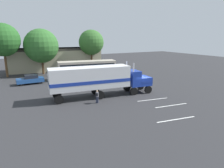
{
  "coord_description": "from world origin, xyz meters",
  "views": [
    {
      "loc": [
        -16.82,
        -22.24,
        8.04
      ],
      "look_at": [
        -4.15,
        0.82,
        1.6
      ],
      "focal_mm": 31.44,
      "sensor_mm": 36.0,
      "label": 1
    }
  ],
  "objects_px": {
    "parked_bus": "(87,68)",
    "tree_center": "(91,42)",
    "tree_left": "(41,46)",
    "tree_right": "(3,40)",
    "person_bystander": "(97,96)",
    "parked_car": "(30,79)",
    "semi_truck": "(98,79)"
  },
  "relations": [
    {
      "from": "tree_left",
      "to": "tree_right",
      "type": "distance_m",
      "value": 7.08
    },
    {
      "from": "semi_truck",
      "to": "person_bystander",
      "type": "distance_m",
      "value": 3.1
    },
    {
      "from": "parked_car",
      "to": "tree_left",
      "type": "xyz_separation_m",
      "value": [
        3.6,
        8.39,
        5.23
      ]
    },
    {
      "from": "person_bystander",
      "to": "parked_car",
      "type": "xyz_separation_m",
      "value": [
        -5.92,
        14.61,
        -0.09
      ]
    },
    {
      "from": "parked_car",
      "to": "tree_right",
      "type": "xyz_separation_m",
      "value": [
        -3.36,
        8.47,
        6.51
      ]
    },
    {
      "from": "person_bystander",
      "to": "tree_center",
      "type": "height_order",
      "value": "tree_center"
    },
    {
      "from": "parked_bus",
      "to": "tree_left",
      "type": "bearing_deg",
      "value": 127.91
    },
    {
      "from": "parked_car",
      "to": "tree_left",
      "type": "height_order",
      "value": "tree_left"
    },
    {
      "from": "parked_bus",
      "to": "person_bystander",
      "type": "bearing_deg",
      "value": -107.28
    },
    {
      "from": "tree_left",
      "to": "person_bystander",
      "type": "bearing_deg",
      "value": -84.25
    },
    {
      "from": "person_bystander",
      "to": "parked_car",
      "type": "distance_m",
      "value": 15.76
    },
    {
      "from": "tree_left",
      "to": "tree_center",
      "type": "height_order",
      "value": "tree_left"
    },
    {
      "from": "person_bystander",
      "to": "parked_bus",
      "type": "height_order",
      "value": "parked_bus"
    },
    {
      "from": "person_bystander",
      "to": "parked_car",
      "type": "bearing_deg",
      "value": 112.04
    },
    {
      "from": "parked_bus",
      "to": "tree_center",
      "type": "height_order",
      "value": "tree_center"
    },
    {
      "from": "parked_bus",
      "to": "tree_center",
      "type": "distance_m",
      "value": 10.38
    },
    {
      "from": "semi_truck",
      "to": "person_bystander",
      "type": "bearing_deg",
      "value": -118.55
    },
    {
      "from": "semi_truck",
      "to": "tree_center",
      "type": "height_order",
      "value": "tree_center"
    },
    {
      "from": "tree_right",
      "to": "semi_truck",
      "type": "bearing_deg",
      "value": -63.09
    },
    {
      "from": "parked_car",
      "to": "tree_right",
      "type": "distance_m",
      "value": 11.2
    },
    {
      "from": "person_bystander",
      "to": "tree_center",
      "type": "xyz_separation_m",
      "value": [
        8.9,
        22.52,
        5.71
      ]
    },
    {
      "from": "tree_right",
      "to": "parked_bus",
      "type": "bearing_deg",
      "value": -32.58
    },
    {
      "from": "tree_left",
      "to": "parked_bus",
      "type": "bearing_deg",
      "value": -52.09
    },
    {
      "from": "parked_bus",
      "to": "tree_center",
      "type": "bearing_deg",
      "value": 61.54
    },
    {
      "from": "tree_center",
      "to": "person_bystander",
      "type": "bearing_deg",
      "value": -111.57
    },
    {
      "from": "semi_truck",
      "to": "tree_left",
      "type": "bearing_deg",
      "value": 99.81
    },
    {
      "from": "tree_center",
      "to": "tree_right",
      "type": "relative_size",
      "value": 0.91
    },
    {
      "from": "tree_right",
      "to": "person_bystander",
      "type": "bearing_deg",
      "value": -68.1
    },
    {
      "from": "tree_center",
      "to": "tree_right",
      "type": "distance_m",
      "value": 18.2
    },
    {
      "from": "parked_bus",
      "to": "semi_truck",
      "type": "bearing_deg",
      "value": -104.9
    },
    {
      "from": "parked_bus",
      "to": "tree_left",
      "type": "height_order",
      "value": "tree_left"
    },
    {
      "from": "person_bystander",
      "to": "tree_center",
      "type": "bearing_deg",
      "value": 68.43
    }
  ]
}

